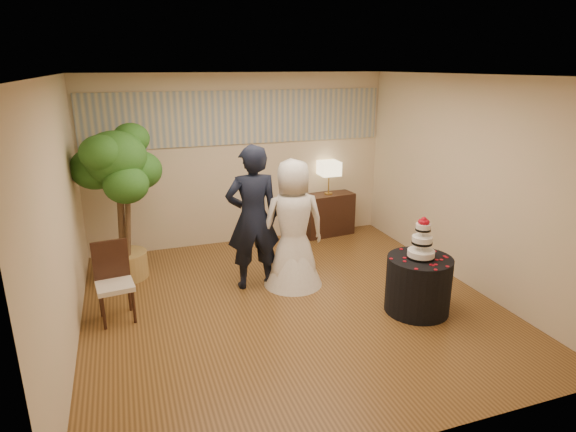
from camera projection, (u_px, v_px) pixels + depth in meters
name	position (u px, v px, depth m)	size (l,w,h in m)	color
floor	(291.00, 304.00, 6.11)	(5.00, 5.00, 0.00)	brown
ceiling	(291.00, 75.00, 5.27)	(5.00, 5.00, 0.00)	white
wall_back	(241.00, 160.00, 7.95)	(5.00, 0.06, 2.80)	beige
wall_front	(408.00, 286.00, 3.44)	(5.00, 0.06, 2.80)	beige
wall_left	(61.00, 220.00, 4.91)	(0.06, 5.00, 2.80)	beige
wall_right	(466.00, 182.00, 6.48)	(0.06, 5.00, 2.80)	beige
mural_border	(240.00, 118.00, 7.72)	(4.90, 0.02, 0.85)	#A2A699
groom	(253.00, 218.00, 6.34)	(0.71, 0.47, 1.96)	black
bride	(293.00, 224.00, 6.43)	(0.86, 0.81, 1.76)	white
cake_table	(418.00, 285.00, 5.86)	(0.78, 0.78, 0.70)	black
wedding_cake	(422.00, 238.00, 5.68)	(0.33, 0.33, 0.52)	white
console	(328.00, 214.00, 8.55)	(0.89, 0.40, 0.75)	black
table_lamp	(329.00, 178.00, 8.35)	(0.33, 0.33, 0.58)	beige
ficus_tree	(120.00, 203.00, 6.57)	(1.05, 1.05, 2.20)	#2A611E
side_chair	(115.00, 283.00, 5.61)	(0.43, 0.45, 0.94)	black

